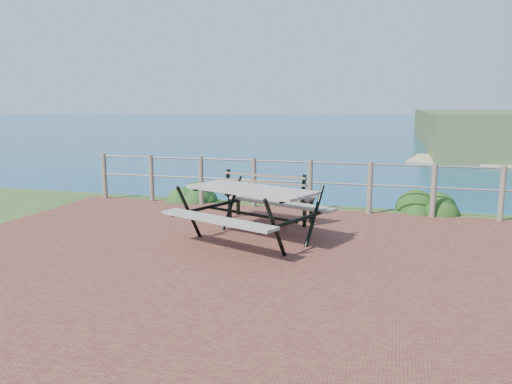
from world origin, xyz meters
TOP-DOWN VIEW (x-y plane):
  - ground at (0.00, 0.00)m, footprint 10.00×7.00m
  - ocean at (0.00, 200.00)m, footprint 1200.00×1200.00m
  - safety_railing at (0.00, 3.35)m, footprint 9.40×0.10m
  - picnic_table at (-0.45, 0.79)m, footprint 2.11×1.59m
  - park_bench at (-0.54, 2.24)m, footprint 1.66×0.75m
  - shrub_lip_west at (-2.66, 3.60)m, footprint 0.84×0.84m
  - shrub_lip_east at (2.25, 3.89)m, footprint 0.83×0.83m

SIDE VIEW (x-z plane):
  - ground at x=0.00m, z-range -0.06..0.06m
  - ocean at x=0.00m, z-range 0.00..0.00m
  - shrub_lip_west at x=-2.66m, z-range -0.30..0.30m
  - shrub_lip_east at x=2.25m, z-range -0.30..0.30m
  - picnic_table at x=-0.45m, z-range 0.11..0.94m
  - safety_railing at x=0.00m, z-range 0.07..1.07m
  - park_bench at x=-0.54m, z-range 0.15..1.05m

